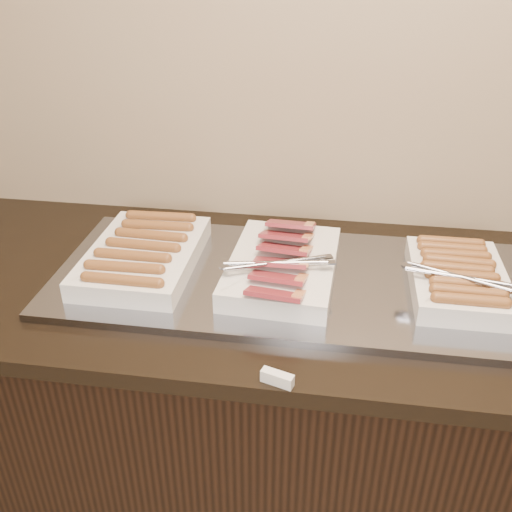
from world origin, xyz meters
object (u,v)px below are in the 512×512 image
Objects in this scene: counter at (288,415)px; warming_tray at (299,280)px; dish_center at (282,265)px; dish_left at (144,255)px; dish_right at (458,278)px.

counter is 0.46m from warming_tray.
warming_tray is at bearing 7.89° from dish_center.
warming_tray is (0.02, 0.00, 0.46)m from counter.
counter is 0.62m from dish_left.
dish_center is (-0.04, -0.00, 0.04)m from warming_tray.
warming_tray is at bearing 0.22° from dish_left.
counter is 6.42× the size of dish_right.
counter is 0.50m from dish_center.
dish_center is at bearing -171.81° from counter.
dish_right reaches higher than dish_left.
dish_center is at bearing 179.84° from dish_right.
warming_tray is 0.06m from dish_center.
dish_left is 0.35m from dish_center.
dish_left is 0.76m from dish_right.
warming_tray reaches higher than counter.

